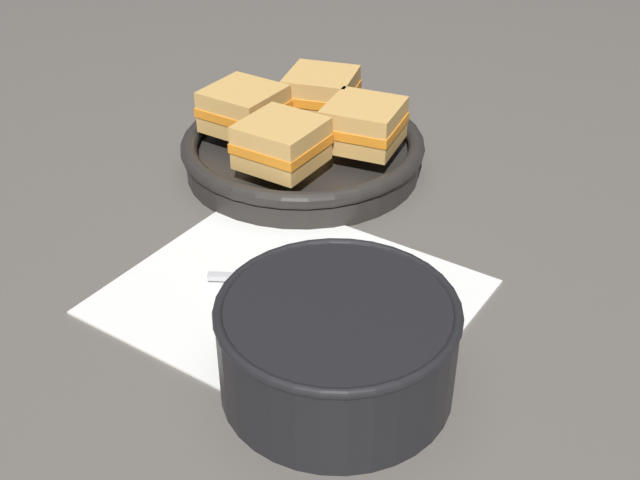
# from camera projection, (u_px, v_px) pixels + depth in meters

# --- Properties ---
(ground_plane) EXTENTS (4.00, 4.00, 0.00)m
(ground_plane) POSITION_uv_depth(u_px,v_px,m) (296.00, 283.00, 0.72)
(ground_plane) COLOR #56514C
(napkin) EXTENTS (0.30, 0.26, 0.00)m
(napkin) POSITION_uv_depth(u_px,v_px,m) (291.00, 296.00, 0.70)
(napkin) COLOR white
(napkin) RESTS_ON ground_plane
(soup_bowl) EXTENTS (0.18, 0.18, 0.08)m
(soup_bowl) POSITION_uv_depth(u_px,v_px,m) (337.00, 341.00, 0.59)
(soup_bowl) COLOR black
(soup_bowl) RESTS_ON ground_plane
(spoon) EXTENTS (0.16, 0.09, 0.01)m
(spoon) POSITION_uv_depth(u_px,v_px,m) (341.00, 281.00, 0.71)
(spoon) COLOR #B7B7BC
(spoon) RESTS_ON napkin
(skillet) EXTENTS (0.27, 0.27, 0.04)m
(skillet) POSITION_uv_depth(u_px,v_px,m) (303.00, 152.00, 0.89)
(skillet) COLOR black
(skillet) RESTS_ON ground_plane
(sandwich_near_left) EXTENTS (0.08, 0.08, 0.05)m
(sandwich_near_left) POSITION_uv_depth(u_px,v_px,m) (281.00, 143.00, 0.81)
(sandwich_near_left) COLOR tan
(sandwich_near_left) RESTS_ON skillet
(sandwich_near_right) EXTENTS (0.09, 0.09, 0.05)m
(sandwich_near_right) POSITION_uv_depth(u_px,v_px,m) (364.00, 124.00, 0.85)
(sandwich_near_right) COLOR tan
(sandwich_near_right) RESTS_ON skillet
(sandwich_far_left) EXTENTS (0.09, 0.09, 0.05)m
(sandwich_far_left) POSITION_uv_depth(u_px,v_px,m) (321.00, 92.00, 0.92)
(sandwich_far_left) COLOR tan
(sandwich_far_left) RESTS_ON skillet
(sandwich_far_right) EXTENTS (0.08, 0.08, 0.05)m
(sandwich_far_right) POSITION_uv_depth(u_px,v_px,m) (244.00, 108.00, 0.88)
(sandwich_far_right) COLOR tan
(sandwich_far_right) RESTS_ON skillet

